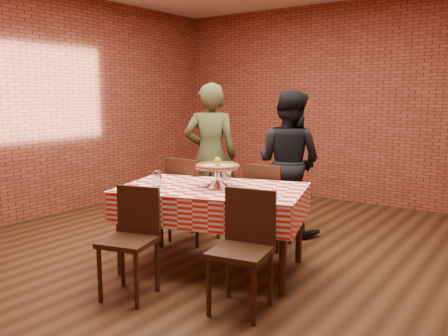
{
  "coord_description": "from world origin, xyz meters",
  "views": [
    {
      "loc": [
        2.6,
        -3.66,
        1.57
      ],
      "look_at": [
        0.18,
        -0.25,
        0.92
      ],
      "focal_mm": 37.46,
      "sensor_mm": 36.0,
      "label": 1
    }
  ],
  "objects": [
    {
      "name": "chair_far_right",
      "position": [
        0.25,
        0.47,
        0.44
      ],
      "size": [
        0.44,
        0.44,
        0.88
      ],
      "primitive_type": null,
      "rotation": [
        0.0,
        0.0,
        3.23
      ],
      "color": "#341F11",
      "rests_on": "ground"
    },
    {
      "name": "condiment_caddy",
      "position": [
        0.07,
        -0.05,
        0.82
      ],
      "size": [
        0.11,
        0.11,
        0.13
      ],
      "primitive_type": "cube",
      "rotation": [
        0.0,
        0.0,
        0.58
      ],
      "color": "silver",
      "rests_on": "tablecloth"
    },
    {
      "name": "pizza",
      "position": [
        0.18,
        -0.35,
        0.94
      ],
      "size": [
        0.51,
        0.51,
        0.03
      ],
      "primitive_type": "cylinder",
      "rotation": [
        0.0,
        0.0,
        0.36
      ],
      "color": "beige",
      "rests_on": "pizza_stand"
    },
    {
      "name": "water_glass_left",
      "position": [
        -0.28,
        -0.63,
        0.81
      ],
      "size": [
        0.08,
        0.08,
        0.11
      ],
      "primitive_type": "cylinder",
      "rotation": [
        0.0,
        0.0,
        0.3
      ],
      "color": "white",
      "rests_on": "tablecloth"
    },
    {
      "name": "tablecloth",
      "position": [
        0.15,
        -0.38,
        0.62
      ],
      "size": [
        1.86,
        1.44,
        0.28
      ],
      "primitive_type": null,
      "rotation": [
        0.0,
        0.0,
        0.3
      ],
      "color": "red",
      "rests_on": "table"
    },
    {
      "name": "water_glass_right",
      "position": [
        -0.43,
        -0.49,
        0.81
      ],
      "size": [
        0.08,
        0.08,
        0.11
      ],
      "primitive_type": "cylinder",
      "rotation": [
        0.0,
        0.0,
        0.3
      ],
      "color": "white",
      "rests_on": "tablecloth"
    },
    {
      "name": "chair_far_left",
      "position": [
        -0.52,
        0.17,
        0.46
      ],
      "size": [
        0.44,
        0.44,
        0.92
      ],
      "primitive_type": null,
      "rotation": [
        0.0,
        0.0,
        3.15
      ],
      "color": "#341F11",
      "rests_on": "ground"
    },
    {
      "name": "table",
      "position": [
        0.15,
        -0.38,
        0.38
      ],
      "size": [
        1.81,
        1.39,
        0.75
      ],
      "primitive_type": "cube",
      "rotation": [
        0.0,
        0.0,
        0.3
      ],
      "color": "#341F11",
      "rests_on": "ground"
    },
    {
      "name": "chair_near_right",
      "position": [
        0.83,
        -0.95,
        0.44
      ],
      "size": [
        0.47,
        0.47,
        0.88
      ],
      "primitive_type": null,
      "rotation": [
        0.0,
        0.0,
        0.18
      ],
      "color": "#341F11",
      "rests_on": "ground"
    },
    {
      "name": "pizza_stand",
      "position": [
        0.18,
        -0.35,
        0.85
      ],
      "size": [
        0.52,
        0.52,
        0.18
      ],
      "primitive_type": null,
      "rotation": [
        0.0,
        0.0,
        0.36
      ],
      "color": "silver",
      "rests_on": "tablecloth"
    },
    {
      "name": "side_plate",
      "position": [
        0.64,
        -0.33,
        0.76
      ],
      "size": [
        0.2,
        0.2,
        0.01
      ],
      "primitive_type": "cylinder",
      "rotation": [
        0.0,
        0.0,
        0.3
      ],
      "color": "white",
      "rests_on": "tablecloth"
    },
    {
      "name": "lemon",
      "position": [
        0.18,
        -0.35,
        0.99
      ],
      "size": [
        0.08,
        0.08,
        0.08
      ],
      "primitive_type": "ellipsoid",
      "rotation": [
        0.0,
        0.0,
        0.36
      ],
      "color": "yellow",
      "rests_on": "pizza"
    },
    {
      "name": "sweetener_packet_a",
      "position": [
        0.8,
        -0.39,
        0.76
      ],
      "size": [
        0.06,
        0.06,
        0.0
      ],
      "primitive_type": "cube",
      "rotation": [
        0.0,
        0.0,
        0.65
      ],
      "color": "white",
      "rests_on": "tablecloth"
    },
    {
      "name": "chair_near_left",
      "position": [
        -0.02,
        -1.25,
        0.43
      ],
      "size": [
        0.47,
        0.47,
        0.86
      ],
      "primitive_type": null,
      "rotation": [
        0.0,
        0.0,
        0.27
      ],
      "color": "#341F11",
      "rests_on": "ground"
    },
    {
      "name": "diner_black",
      "position": [
        0.17,
        1.04,
        0.81
      ],
      "size": [
        0.82,
        0.65,
        1.63
      ],
      "primitive_type": "imported",
      "rotation": [
        0.0,
        0.0,
        3.1
      ],
      "color": "black",
      "rests_on": "ground"
    },
    {
      "name": "ground",
      "position": [
        0.0,
        0.0,
        0.0
      ],
      "size": [
        6.0,
        6.0,
        0.0
      ],
      "primitive_type": "plane",
      "color": "black",
      "rests_on": "ground"
    },
    {
      "name": "back_wall",
      "position": [
        0.0,
        3.0,
        1.45
      ],
      "size": [
        5.5,
        0.0,
        5.5
      ],
      "primitive_type": "plane",
      "rotation": [
        1.57,
        0.0,
        0.0
      ],
      "color": "maroon",
      "rests_on": "ground"
    },
    {
      "name": "sweetener_packet_b",
      "position": [
        0.82,
        -0.34,
        0.76
      ],
      "size": [
        0.05,
        0.04,
        0.0
      ],
      "primitive_type": "cube",
      "rotation": [
        0.0,
        0.0,
        0.03
      ],
      "color": "white",
      "rests_on": "tablecloth"
    },
    {
      "name": "diner_olive",
      "position": [
        -0.72,
        0.74,
        0.86
      ],
      "size": [
        0.75,
        0.69,
        1.71
      ],
      "primitive_type": "imported",
      "rotation": [
        0.0,
        0.0,
        3.72
      ],
      "color": "#454927",
      "rests_on": "ground"
    }
  ]
}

